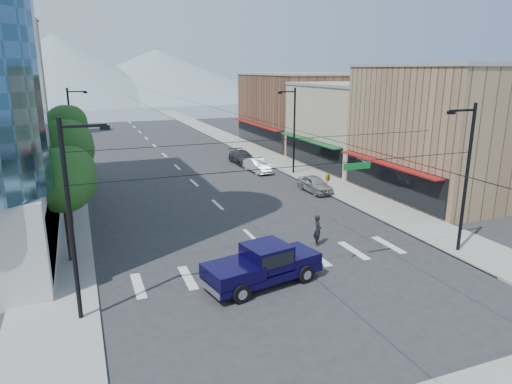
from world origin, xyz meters
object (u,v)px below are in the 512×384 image
pickup_truck (262,264)px  parked_car_far (242,157)px  pedestrian (318,230)px  parked_car_mid (258,166)px  parked_car_near (315,184)px

pickup_truck → parked_car_far: pickup_truck is taller
pedestrian → parked_car_mid: bearing=3.8°
parked_car_mid → parked_car_far: (0.00, 4.99, 0.02)m
pickup_truck → parked_car_mid: pickup_truck is taller
pedestrian → parked_car_near: bearing=-12.6°
pickup_truck → parked_car_near: pickup_truck is taller
parked_car_near → parked_car_mid: size_ratio=0.97×
pickup_truck → parked_car_mid: bearing=57.3°
pedestrian → parked_car_far: (4.21, 25.98, -0.23)m
parked_car_far → parked_car_mid: bearing=-91.8°
pickup_truck → parked_car_mid: 26.63m
pickup_truck → parked_car_mid: size_ratio=1.48×
parked_car_near → pedestrian: bearing=-119.9°
pedestrian → parked_car_near: (6.01, 11.41, -0.25)m
pedestrian → parked_car_far: size_ratio=0.38×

